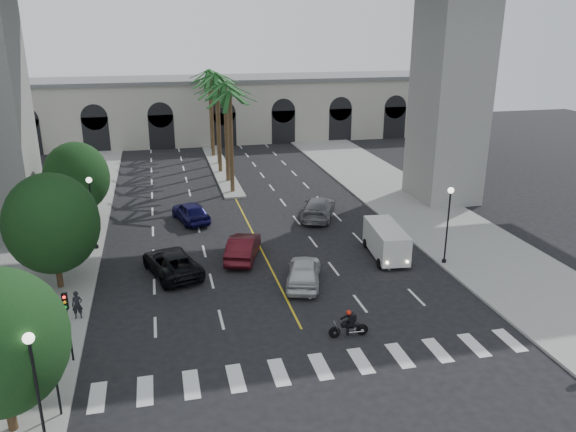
% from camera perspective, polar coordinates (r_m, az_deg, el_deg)
% --- Properties ---
extents(ground, '(140.00, 140.00, 0.00)m').
position_cam_1_polar(ground, '(28.45, 2.44, -13.39)').
color(ground, black).
rests_on(ground, ground).
extents(sidewalk_left, '(8.00, 100.00, 0.15)m').
position_cam_1_polar(sidewalk_left, '(41.84, -23.85, -4.01)').
color(sidewalk_left, gray).
rests_on(sidewalk_left, ground).
extents(sidewalk_right, '(8.00, 100.00, 0.15)m').
position_cam_1_polar(sidewalk_right, '(46.39, 15.40, -0.87)').
color(sidewalk_right, gray).
rests_on(sidewalk_right, ground).
extents(median, '(2.00, 24.00, 0.20)m').
position_cam_1_polar(median, '(63.32, -6.90, 4.91)').
color(median, gray).
rests_on(median, ground).
extents(pier_building, '(71.00, 10.50, 8.50)m').
position_cam_1_polar(pier_building, '(79.17, -8.50, 10.69)').
color(pier_building, '#B8B3A5').
rests_on(pier_building, ground).
extents(palm_a, '(3.20, 3.20, 10.30)m').
position_cam_1_polar(palm_a, '(51.93, -5.96, 12.01)').
color(palm_a, '#47331E').
rests_on(palm_a, ground).
extents(palm_b, '(3.20, 3.20, 10.60)m').
position_cam_1_polar(palm_b, '(55.85, -6.43, 12.75)').
color(palm_b, '#47331E').
rests_on(palm_b, ground).
extents(palm_c, '(3.20, 3.20, 10.10)m').
position_cam_1_polar(palm_c, '(59.82, -7.20, 12.67)').
color(palm_c, '#47331E').
rests_on(palm_c, ground).
extents(palm_d, '(3.20, 3.20, 10.90)m').
position_cam_1_polar(palm_d, '(63.74, -7.32, 13.70)').
color(palm_d, '#47331E').
rests_on(palm_d, ground).
extents(palm_e, '(3.20, 3.20, 10.40)m').
position_cam_1_polar(palm_e, '(67.72, -7.91, 13.58)').
color(palm_e, '#47331E').
rests_on(palm_e, ground).
extents(palm_f, '(3.20, 3.20, 10.70)m').
position_cam_1_polar(palm_f, '(71.69, -8.01, 14.07)').
color(palm_f, '#47331E').
rests_on(palm_f, ground).
extents(street_tree_mid, '(5.44, 5.44, 7.21)m').
position_cam_1_polar(street_tree_mid, '(35.46, -22.86, -0.70)').
color(street_tree_mid, '#382616').
rests_on(street_tree_mid, ground).
extents(street_tree_far, '(5.04, 5.04, 6.68)m').
position_cam_1_polar(street_tree_far, '(46.94, -20.68, 3.71)').
color(street_tree_far, '#382616').
rests_on(street_tree_far, ground).
extents(lamp_post_left_near, '(0.40, 0.40, 5.35)m').
position_cam_1_polar(lamp_post_left_near, '(22.21, -24.17, -15.55)').
color(lamp_post_left_near, black).
rests_on(lamp_post_left_near, ground).
extents(lamp_post_left_far, '(0.40, 0.40, 5.35)m').
position_cam_1_polar(lamp_post_left_far, '(41.18, -19.29, 0.88)').
color(lamp_post_left_far, black).
rests_on(lamp_post_left_far, ground).
extents(lamp_post_right, '(0.40, 0.40, 5.35)m').
position_cam_1_polar(lamp_post_right, '(37.93, 15.96, -0.28)').
color(lamp_post_right, black).
rests_on(lamp_post_right, ground).
extents(traffic_signal_near, '(0.25, 0.18, 3.65)m').
position_cam_1_polar(traffic_signal_near, '(24.63, -22.71, -13.70)').
color(traffic_signal_near, black).
rests_on(traffic_signal_near, ground).
extents(traffic_signal_far, '(0.25, 0.18, 3.65)m').
position_cam_1_polar(traffic_signal_far, '(28.07, -21.53, -9.39)').
color(traffic_signal_far, black).
rests_on(traffic_signal_far, ground).
extents(motorcycle_rider, '(2.09, 0.56, 1.50)m').
position_cam_1_polar(motorcycle_rider, '(29.32, 6.30, -10.90)').
color(motorcycle_rider, black).
rests_on(motorcycle_rider, ground).
extents(car_a, '(3.42, 5.33, 1.69)m').
position_cam_1_polar(car_a, '(34.56, 1.62, -5.66)').
color(car_a, silver).
rests_on(car_a, ground).
extents(car_b, '(3.29, 5.40, 1.68)m').
position_cam_1_polar(car_b, '(38.34, -4.58, -3.18)').
color(car_b, '#430D14').
rests_on(car_b, ground).
extents(car_c, '(4.15, 6.18, 1.57)m').
position_cam_1_polar(car_c, '(36.70, -11.73, -4.66)').
color(car_c, black).
rests_on(car_c, ground).
extents(car_d, '(4.53, 6.38, 1.72)m').
position_cam_1_polar(car_d, '(46.45, 3.09, 0.85)').
color(car_d, slate).
rests_on(car_d, ground).
extents(car_e, '(3.22, 5.25, 1.67)m').
position_cam_1_polar(car_e, '(46.12, -9.86, 0.43)').
color(car_e, '#110F47').
rests_on(car_e, ground).
extents(cargo_van, '(2.53, 5.32, 2.19)m').
position_cam_1_polar(cargo_van, '(38.91, 9.94, -2.48)').
color(cargo_van, silver).
rests_on(cargo_van, ground).
extents(pedestrian_a, '(0.57, 0.38, 1.56)m').
position_cam_1_polar(pedestrian_a, '(32.50, -20.62, -8.46)').
color(pedestrian_a, black).
rests_on(pedestrian_a, sidewalk_left).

